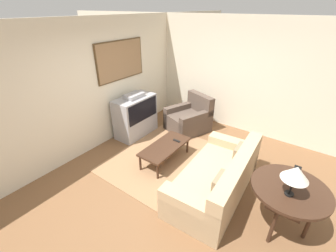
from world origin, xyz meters
TOP-DOWN VIEW (x-y plane):
  - ground_plane at (0.00, 0.00)m, footprint 12.00×12.00m
  - wall_back at (0.02, 2.13)m, footprint 12.00×0.10m
  - wall_right at (2.63, 0.00)m, footprint 0.06×12.00m
  - area_rug at (0.38, 0.57)m, footprint 2.35×1.86m
  - tv at (0.83, 1.75)m, footprint 1.04×0.53m
  - couch at (0.17, -0.74)m, footprint 2.05×1.05m
  - armchair at (1.79, 0.80)m, footprint 1.18×1.11m
  - coffee_table at (0.35, 0.49)m, footprint 1.14×0.53m
  - console_table at (0.08, -1.79)m, footprint 1.00×1.00m
  - table_lamp at (-0.07, -1.78)m, footprint 0.32×0.32m
  - mantel_clock at (0.30, -1.78)m, footprint 0.17×0.10m
  - remote at (0.62, 0.40)m, footprint 0.05×0.16m

SIDE VIEW (x-z plane):
  - ground_plane at x=0.00m, z-range 0.00..0.00m
  - area_rug at x=0.38m, z-range 0.00..0.01m
  - couch at x=0.17m, z-range -0.12..0.69m
  - armchair at x=1.79m, z-range -0.15..0.75m
  - coffee_table at x=0.35m, z-range 0.15..0.53m
  - remote at x=0.62m, z-range 0.38..0.40m
  - tv at x=0.83m, z-range -0.03..1.03m
  - console_table at x=0.08m, z-range 0.30..1.04m
  - mantel_clock at x=0.30m, z-range 0.74..0.91m
  - table_lamp at x=-0.07m, z-range 0.86..1.30m
  - wall_right at x=2.63m, z-range 0.00..2.70m
  - wall_back at x=0.02m, z-range 0.01..2.71m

